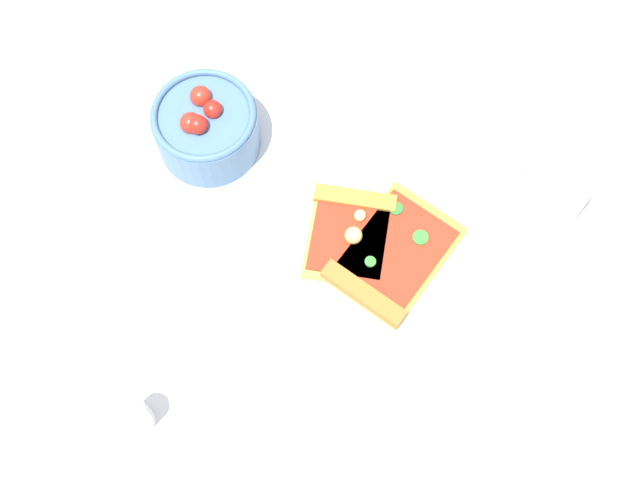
{
  "coord_description": "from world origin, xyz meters",
  "views": [
    {
      "loc": [
        0.36,
        0.09,
        0.89
      ],
      "look_at": [
        0.05,
        -0.06,
        0.03
      ],
      "focal_mm": 47.31,
      "sensor_mm": 36.0,
      "label": 1
    }
  ],
  "objects_px": {
    "plate": "(378,246)",
    "pizza_slice_far": "(351,229)",
    "soda_glass": "(551,187)",
    "pepper_shaker": "(135,414)",
    "salad_bowl": "(206,127)",
    "pizza_slice_near": "(389,261)"
  },
  "relations": [
    {
      "from": "plate",
      "to": "pizza_slice_far",
      "type": "bearing_deg",
      "value": -90.2
    },
    {
      "from": "soda_glass",
      "to": "pepper_shaker",
      "type": "relative_size",
      "value": 1.59
    },
    {
      "from": "plate",
      "to": "soda_glass",
      "type": "distance_m",
      "value": 0.2
    },
    {
      "from": "plate",
      "to": "pizza_slice_far",
      "type": "distance_m",
      "value": 0.04
    },
    {
      "from": "pizza_slice_far",
      "to": "pepper_shaker",
      "type": "height_order",
      "value": "pepper_shaker"
    },
    {
      "from": "pizza_slice_far",
      "to": "salad_bowl",
      "type": "height_order",
      "value": "salad_bowl"
    },
    {
      "from": "pizza_slice_far",
      "to": "pepper_shaker",
      "type": "relative_size",
      "value": 1.79
    },
    {
      "from": "pizza_slice_near",
      "to": "pizza_slice_far",
      "type": "bearing_deg",
      "value": -107.3
    },
    {
      "from": "salad_bowl",
      "to": "pepper_shaker",
      "type": "height_order",
      "value": "salad_bowl"
    },
    {
      "from": "plate",
      "to": "pepper_shaker",
      "type": "distance_m",
      "value": 0.32
    },
    {
      "from": "plate",
      "to": "salad_bowl",
      "type": "xyz_separation_m",
      "value": [
        -0.04,
        -0.23,
        0.03
      ]
    },
    {
      "from": "pizza_slice_near",
      "to": "pepper_shaker",
      "type": "distance_m",
      "value": 0.31
    },
    {
      "from": "pizza_slice_far",
      "to": "pepper_shaker",
      "type": "distance_m",
      "value": 0.3
    },
    {
      "from": "plate",
      "to": "pepper_shaker",
      "type": "bearing_deg",
      "value": -26.91
    },
    {
      "from": "pizza_slice_near",
      "to": "soda_glass",
      "type": "bearing_deg",
      "value": 137.96
    },
    {
      "from": "pizza_slice_near",
      "to": "salad_bowl",
      "type": "relative_size",
      "value": 1.32
    },
    {
      "from": "pizza_slice_far",
      "to": "soda_glass",
      "type": "height_order",
      "value": "soda_glass"
    },
    {
      "from": "pizza_slice_near",
      "to": "pepper_shaker",
      "type": "relative_size",
      "value": 2.18
    },
    {
      "from": "plate",
      "to": "pizza_slice_near",
      "type": "xyz_separation_m",
      "value": [
        0.02,
        0.02,
        0.01
      ]
    },
    {
      "from": "plate",
      "to": "salad_bowl",
      "type": "bearing_deg",
      "value": -99.13
    },
    {
      "from": "salad_bowl",
      "to": "soda_glass",
      "type": "xyz_separation_m",
      "value": [
        -0.09,
        0.38,
        0.02
      ]
    },
    {
      "from": "pizza_slice_near",
      "to": "salad_bowl",
      "type": "bearing_deg",
      "value": -102.05
    }
  ]
}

